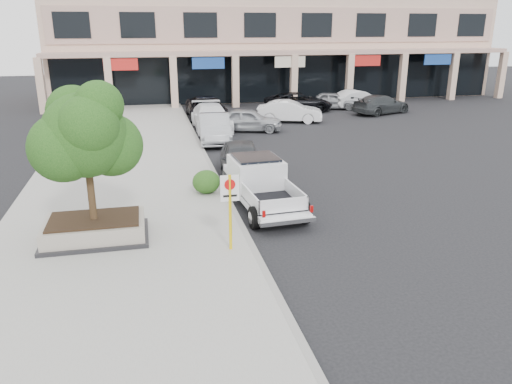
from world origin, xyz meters
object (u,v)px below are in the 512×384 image
(lot_car_e, at_px, (333,100))
(curb_car_c, at_px, (211,117))
(planter_tree, at_px, (90,135))
(curb_car_b, at_px, (215,128))
(curb_car_a, at_px, (241,160))
(curb_car_d, at_px, (206,108))
(planter, at_px, (95,229))
(lot_car_c, at_px, (381,104))
(lot_car_b, at_px, (290,111))
(no_parking_sign, at_px, (230,202))
(lot_car_f, at_px, (358,99))
(lot_car_a, at_px, (248,120))
(pickup_truck, at_px, (264,185))
(lot_car_d, at_px, (298,102))

(lot_car_e, bearing_deg, curb_car_c, 140.18)
(planter_tree, height_order, curb_car_b, planter_tree)
(curb_car_a, xyz_separation_m, curb_car_d, (0.31, 14.97, -0.00))
(planter, distance_m, lot_car_c, 28.13)
(curb_car_c, height_order, lot_car_b, curb_car_c)
(curb_car_c, bearing_deg, lot_car_e, 30.69)
(curb_car_b, height_order, curb_car_c, curb_car_c)
(no_parking_sign, bearing_deg, lot_car_f, 59.17)
(planter, bearing_deg, planter_tree, 48.97)
(lot_car_a, bearing_deg, lot_car_c, -52.77)
(no_parking_sign, relative_size, curb_car_d, 0.41)
(lot_car_a, bearing_deg, pickup_truck, -173.08)
(planter_tree, distance_m, curb_car_d, 21.92)
(lot_car_f, bearing_deg, lot_car_a, 113.64)
(planter, relative_size, lot_car_f, 0.73)
(planter_tree, height_order, lot_car_e, planter_tree)
(curb_car_c, xyz_separation_m, lot_car_b, (5.74, 1.60, -0.06))
(planter_tree, distance_m, pickup_truck, 6.51)
(lot_car_c, height_order, lot_car_f, lot_car_f)
(curb_car_a, bearing_deg, no_parking_sign, -96.29)
(lot_car_d, relative_size, lot_car_e, 1.33)
(curb_car_d, xyz_separation_m, lot_car_f, (12.78, 2.28, -0.06))
(lot_car_a, bearing_deg, curb_car_a, -177.09)
(lot_car_c, bearing_deg, lot_car_f, -10.88)
(curb_car_a, xyz_separation_m, lot_car_b, (5.85, 12.38, -0.04))
(lot_car_f, bearing_deg, lot_car_c, -179.84)
(lot_car_d, bearing_deg, curb_car_d, 106.70)
(lot_car_e, bearing_deg, no_parking_sign, 172.62)
(planter, height_order, lot_car_d, lot_car_d)
(lot_car_b, bearing_deg, pickup_truck, 178.94)
(curb_car_d, relative_size, lot_car_e, 1.40)
(pickup_truck, height_order, curb_car_a, pickup_truck)
(curb_car_d, relative_size, lot_car_d, 1.05)
(pickup_truck, bearing_deg, lot_car_b, 66.63)
(curb_car_d, distance_m, lot_car_b, 6.12)
(curb_car_a, xyz_separation_m, lot_car_c, (13.69, 14.16, -0.06))
(no_parking_sign, bearing_deg, lot_car_e, 62.92)
(curb_car_b, height_order, lot_car_c, curb_car_b)
(planter_tree, bearing_deg, lot_car_e, 54.30)
(planter, distance_m, lot_car_a, 17.95)
(pickup_truck, bearing_deg, curb_car_d, 85.21)
(pickup_truck, bearing_deg, curb_car_b, 87.07)
(curb_car_c, distance_m, lot_car_a, 2.45)
(planter, bearing_deg, lot_car_b, 57.71)
(lot_car_c, relative_size, lot_car_f, 1.13)
(pickup_truck, height_order, lot_car_a, pickup_truck)
(curb_car_a, distance_m, lot_car_e, 20.30)
(no_parking_sign, xyz_separation_m, lot_car_c, (15.54, 21.94, -0.91))
(curb_car_a, height_order, curb_car_b, curb_car_b)
(planter_tree, height_order, lot_car_a, planter_tree)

